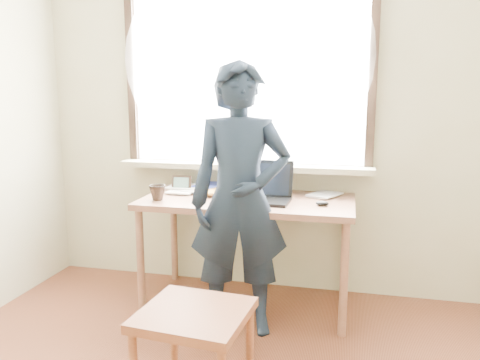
% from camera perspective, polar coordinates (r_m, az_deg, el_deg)
% --- Properties ---
extents(room_shell, '(3.52, 4.02, 2.61)m').
position_cam_1_polar(room_shell, '(1.68, -6.87, 16.95)').
color(room_shell, beige).
rests_on(room_shell, ground).
extents(desk, '(1.41, 0.70, 0.75)m').
position_cam_1_polar(desk, '(3.16, 0.93, -3.64)').
color(desk, '#8A5C45').
rests_on(desk, ground).
extents(laptop, '(0.38, 0.32, 0.26)m').
position_cam_1_polar(laptop, '(3.09, 2.77, -1.37)').
color(laptop, black).
rests_on(laptop, desk).
extents(mug_white, '(0.18, 0.18, 0.10)m').
position_cam_1_polar(mug_white, '(3.33, -1.65, -0.70)').
color(mug_white, white).
rests_on(mug_white, desk).
extents(mug_dark, '(0.12, 0.12, 0.10)m').
position_cam_1_polar(mug_dark, '(3.13, -10.04, -1.53)').
color(mug_dark, black).
rests_on(mug_dark, desk).
extents(mouse, '(0.08, 0.06, 0.03)m').
position_cam_1_polar(mouse, '(2.98, 9.99, -2.82)').
color(mouse, black).
rests_on(mouse, desk).
extents(desk_clutter, '(0.81, 0.52, 0.04)m').
position_cam_1_polar(desk_clutter, '(3.35, 0.53, -1.16)').
color(desk_clutter, maroon).
rests_on(desk_clutter, desk).
extents(book_a, '(0.18, 0.24, 0.02)m').
position_cam_1_polar(book_a, '(3.44, -4.94, -1.04)').
color(book_a, white).
rests_on(book_a, desk).
extents(book_b, '(0.25, 0.28, 0.02)m').
position_cam_1_polar(book_b, '(3.31, 9.01, -1.61)').
color(book_b, white).
rests_on(book_b, desk).
extents(picture_frame, '(0.14, 0.02, 0.11)m').
position_cam_1_polar(picture_frame, '(3.37, -7.14, -0.55)').
color(picture_frame, black).
rests_on(picture_frame, desk).
extents(work_chair, '(0.51, 0.49, 0.48)m').
position_cam_1_polar(work_chair, '(2.23, -5.59, -17.27)').
color(work_chair, brown).
rests_on(work_chair, ground).
extents(person, '(0.67, 0.52, 1.64)m').
position_cam_1_polar(person, '(2.79, 0.02, -2.52)').
color(person, black).
rests_on(person, ground).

